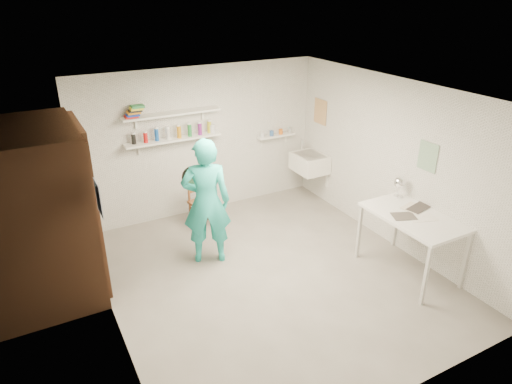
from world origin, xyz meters
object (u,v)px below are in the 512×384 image
belfast_sink (310,163)px  wall_clock (194,177)px  wooden_chair (204,203)px  work_table (410,244)px  desk_lamp (400,182)px  man (206,202)px

belfast_sink → wall_clock: size_ratio=1.89×
wall_clock → wooden_chair: size_ratio=0.38×
belfast_sink → wooden_chair: size_ratio=0.72×
belfast_sink → work_table: belfast_sink is taller
wall_clock → desk_lamp: 2.78m
belfast_sink → man: size_ratio=0.34×
wall_clock → desk_lamp: (2.49, -1.23, -0.11)m
wall_clock → desk_lamp: bearing=-5.3°
wooden_chair → desk_lamp: 2.93m
belfast_sink → man: bearing=-157.7°
wooden_chair → work_table: (1.89, -2.44, 0.01)m
wooden_chair → work_table: 3.09m
belfast_sink → desk_lamp: desk_lamp is taller
work_table → desk_lamp: desk_lamp is taller
belfast_sink → work_table: bearing=-92.5°
work_table → wooden_chair: bearing=127.7°
man → wooden_chair: size_ratio=2.13×
man → work_table: size_ratio=1.39×
man → work_table: (2.20, -1.54, -0.46)m
man → desk_lamp: 2.63m
wall_clock → belfast_sink: bearing=38.4°
belfast_sink → wall_clock: wall_clock is taller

